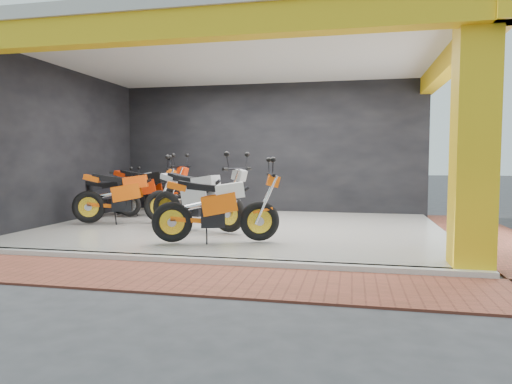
% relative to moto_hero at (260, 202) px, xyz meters
% --- Properties ---
extents(ground, '(80.00, 80.00, 0.00)m').
position_rel_moto_hero_xyz_m(ground, '(-0.74, -0.32, -0.78)').
color(ground, '#2D2D30').
rests_on(ground, ground).
extents(showroom_floor, '(8.00, 6.00, 0.10)m').
position_rel_moto_hero_xyz_m(showroom_floor, '(-0.74, 1.68, -0.73)').
color(showroom_floor, silver).
rests_on(showroom_floor, ground).
extents(showroom_ceiling, '(8.40, 6.40, 0.20)m').
position_rel_moto_hero_xyz_m(showroom_ceiling, '(-0.74, 1.68, 2.82)').
color(showroom_ceiling, beige).
rests_on(showroom_ceiling, corner_column).
extents(back_wall, '(8.20, 0.20, 3.50)m').
position_rel_moto_hero_xyz_m(back_wall, '(-0.74, 4.78, 0.97)').
color(back_wall, black).
rests_on(back_wall, ground).
extents(left_wall, '(0.20, 6.20, 3.50)m').
position_rel_moto_hero_xyz_m(left_wall, '(-4.84, 1.68, 0.97)').
color(left_wall, black).
rests_on(left_wall, ground).
extents(corner_column, '(0.50, 0.50, 3.50)m').
position_rel_moto_hero_xyz_m(corner_column, '(3.01, -1.07, 0.97)').
color(corner_column, yellow).
rests_on(corner_column, ground).
extents(header_beam_front, '(8.40, 0.30, 0.40)m').
position_rel_moto_hero_xyz_m(header_beam_front, '(-0.74, -1.32, 2.52)').
color(header_beam_front, yellow).
rests_on(header_beam_front, corner_column).
extents(header_beam_right, '(0.30, 6.40, 0.40)m').
position_rel_moto_hero_xyz_m(header_beam_right, '(3.26, 1.68, 2.52)').
color(header_beam_right, yellow).
rests_on(header_beam_right, corner_column).
extents(floor_kerb, '(8.00, 0.20, 0.10)m').
position_rel_moto_hero_xyz_m(floor_kerb, '(-0.74, -1.34, -0.73)').
color(floor_kerb, silver).
rests_on(floor_kerb, ground).
extents(paver_front, '(9.00, 1.40, 0.03)m').
position_rel_moto_hero_xyz_m(paver_front, '(-0.74, -2.12, -0.76)').
color(paver_front, brown).
rests_on(paver_front, ground).
extents(paver_right, '(1.40, 7.00, 0.03)m').
position_rel_moto_hero_xyz_m(paver_right, '(4.06, 1.68, -0.76)').
color(paver_right, brown).
rests_on(paver_right, ground).
extents(moto_hero, '(2.36, 1.43, 1.36)m').
position_rel_moto_hero_xyz_m(moto_hero, '(0.00, 0.00, 0.00)').
color(moto_hero, '#F15D0A').
rests_on(moto_hero, showroom_floor).
extents(moto_row_a, '(2.54, 1.64, 1.45)m').
position_rel_moto_hero_xyz_m(moto_row_a, '(-0.74, 0.76, 0.05)').
color(moto_row_a, '#A4A7AB').
rests_on(moto_row_a, showroom_floor).
extents(moto_row_b, '(2.49, 1.20, 1.46)m').
position_rel_moto_hero_xyz_m(moto_row_b, '(-2.68, 2.84, 0.05)').
color(moto_row_b, red).
rests_on(moto_row_b, showroom_floor).
extents(moto_row_c, '(2.47, 1.52, 1.42)m').
position_rel_moto_hero_xyz_m(moto_row_c, '(-2.55, 1.78, 0.03)').
color(moto_row_c, '#E45509').
rests_on(moto_row_c, showroom_floor).
extents(moto_row_d, '(1.97, 0.92, 1.16)m').
position_rel_moto_hero_xyz_m(moto_row_d, '(-3.71, 2.61, -0.10)').
color(moto_row_d, black).
rests_on(moto_row_d, showroom_floor).
extents(moto_row_e, '(2.42, 1.74, 1.39)m').
position_rel_moto_hero_xyz_m(moto_row_e, '(-3.54, 4.18, 0.02)').
color(moto_row_e, black).
rests_on(moto_row_e, showroom_floor).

